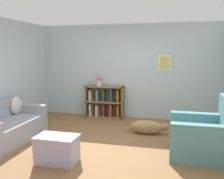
{
  "coord_description": "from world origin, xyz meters",
  "views": [
    {
      "loc": [
        1.25,
        -4.63,
        1.81
      ],
      "look_at": [
        0.0,
        0.4,
        1.05
      ],
      "focal_mm": 40.0,
      "sensor_mm": 36.0,
      "label": 1
    }
  ],
  "objects_px": {
    "coffee_table": "(57,148)",
    "recliner_chair": "(205,136)",
    "couch": "(7,127)",
    "bookshelf": "(104,102)",
    "vase": "(99,80)",
    "dog": "(148,127)"
  },
  "relations": [
    {
      "from": "coffee_table",
      "to": "vase",
      "type": "distance_m",
      "value": 3.16
    },
    {
      "from": "recliner_chair",
      "to": "vase",
      "type": "distance_m",
      "value": 3.46
    },
    {
      "from": "recliner_chair",
      "to": "coffee_table",
      "type": "distance_m",
      "value": 2.56
    },
    {
      "from": "bookshelf",
      "to": "recliner_chair",
      "type": "relative_size",
      "value": 1.01
    },
    {
      "from": "recliner_chair",
      "to": "vase",
      "type": "height_order",
      "value": "vase"
    },
    {
      "from": "couch",
      "to": "coffee_table",
      "type": "relative_size",
      "value": 2.48
    },
    {
      "from": "couch",
      "to": "bookshelf",
      "type": "bearing_deg",
      "value": 59.02
    },
    {
      "from": "coffee_table",
      "to": "recliner_chair",
      "type": "bearing_deg",
      "value": 19.82
    },
    {
      "from": "couch",
      "to": "recliner_chair",
      "type": "xyz_separation_m",
      "value": [
        3.87,
        0.18,
        0.06
      ]
    },
    {
      "from": "recliner_chair",
      "to": "couch",
      "type": "bearing_deg",
      "value": -177.35
    },
    {
      "from": "couch",
      "to": "recliner_chair",
      "type": "height_order",
      "value": "recliner_chair"
    },
    {
      "from": "bookshelf",
      "to": "dog",
      "type": "distance_m",
      "value": 1.83
    },
    {
      "from": "dog",
      "to": "coffee_table",
      "type": "bearing_deg",
      "value": -125.08
    },
    {
      "from": "couch",
      "to": "bookshelf",
      "type": "distance_m",
      "value": 2.77
    },
    {
      "from": "recliner_chair",
      "to": "dog",
      "type": "bearing_deg",
      "value": 137.97
    },
    {
      "from": "vase",
      "to": "coffee_table",
      "type": "bearing_deg",
      "value": -86.43
    },
    {
      "from": "bookshelf",
      "to": "coffee_table",
      "type": "bearing_deg",
      "value": -89.23
    },
    {
      "from": "bookshelf",
      "to": "recliner_chair",
      "type": "bearing_deg",
      "value": -41.92
    },
    {
      "from": "recliner_chair",
      "to": "coffee_table",
      "type": "xyz_separation_m",
      "value": [
        -2.41,
        -0.87,
        -0.12
      ]
    },
    {
      "from": "bookshelf",
      "to": "recliner_chair",
      "type": "xyz_separation_m",
      "value": [
        2.45,
        -2.2,
        -0.07
      ]
    },
    {
      "from": "recliner_chair",
      "to": "dog",
      "type": "height_order",
      "value": "recliner_chair"
    },
    {
      "from": "bookshelf",
      "to": "vase",
      "type": "relative_size",
      "value": 3.66
    }
  ]
}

